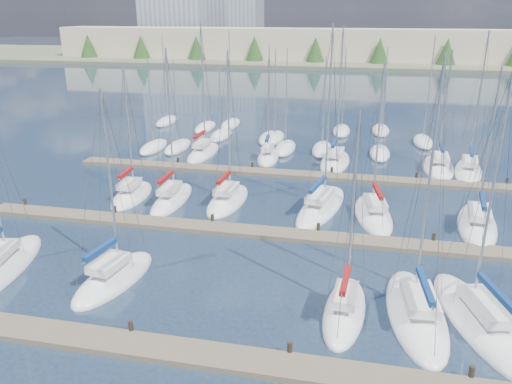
% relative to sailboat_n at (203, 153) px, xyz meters
% --- Properties ---
extents(ground, '(400.00, 400.00, 0.00)m').
position_rel_sailboat_n_xyz_m(ground, '(10.70, 24.51, -0.20)').
color(ground, '#243448').
rests_on(ground, ground).
extents(dock_near, '(44.00, 1.93, 1.10)m').
position_rel_sailboat_n_xyz_m(dock_near, '(10.70, -33.48, -0.04)').
color(dock_near, '#6B5E4C').
rests_on(dock_near, ground).
extents(dock_mid, '(44.00, 1.93, 1.10)m').
position_rel_sailboat_n_xyz_m(dock_mid, '(10.70, -19.48, -0.04)').
color(dock_mid, '#6B5E4C').
rests_on(dock_mid, ground).
extents(dock_far, '(44.00, 1.93, 1.10)m').
position_rel_sailboat_n_xyz_m(dock_far, '(10.70, -5.48, -0.04)').
color(dock_far, '#6B5E4C').
rests_on(dock_far, ground).
extents(sailboat_n, '(2.64, 8.31, 14.86)m').
position_rel_sailboat_n_xyz_m(sailboat_n, '(0.00, 0.00, 0.00)').
color(sailboat_n, white).
rests_on(sailboat_n, ground).
extents(sailboat_e, '(3.72, 9.30, 14.28)m').
position_rel_sailboat_n_xyz_m(sailboat_e, '(20.80, -27.82, -0.02)').
color(sailboat_e, white).
rests_on(sailboat_e, ground).
extents(sailboat_k, '(4.74, 10.52, 15.16)m').
position_rel_sailboat_n_xyz_m(sailboat_k, '(14.48, -13.59, -0.01)').
color(sailboat_k, white).
rests_on(sailboat_k, ground).
extents(sailboat_c, '(3.73, 7.50, 12.17)m').
position_rel_sailboat_n_xyz_m(sailboat_c, '(3.31, -27.83, -0.01)').
color(sailboat_c, white).
rests_on(sailboat_c, ground).
extents(sailboat_f, '(5.19, 10.17, 13.82)m').
position_rel_sailboat_n_xyz_m(sailboat_f, '(23.93, -27.83, -0.02)').
color(sailboat_f, white).
rests_on(sailboat_f, ground).
extents(sailboat_j, '(3.07, 7.90, 13.15)m').
position_rel_sailboat_n_xyz_m(sailboat_j, '(6.61, -13.80, -0.01)').
color(sailboat_j, white).
rests_on(sailboat_j, ground).
extents(sailboat_m, '(3.93, 9.29, 12.49)m').
position_rel_sailboat_n_xyz_m(sailboat_m, '(26.28, -14.77, -0.02)').
color(sailboat_m, white).
rests_on(sailboat_m, ground).
extents(sailboat_l, '(3.90, 8.59, 12.59)m').
position_rel_sailboat_n_xyz_m(sailboat_l, '(18.65, -14.40, -0.02)').
color(sailboat_l, white).
rests_on(sailboat_l, ground).
extents(sailboat_o, '(2.81, 6.36, 11.95)m').
position_rel_sailboat_n_xyz_m(sailboat_o, '(7.50, -0.38, -0.00)').
color(sailboat_o, white).
rests_on(sailboat_o, ground).
extents(sailboat_p, '(3.50, 8.91, 14.67)m').
position_rel_sailboat_n_xyz_m(sailboat_p, '(14.77, -0.45, -0.01)').
color(sailboat_p, white).
rests_on(sailboat_p, ground).
extents(sailboat_q, '(3.50, 8.81, 12.50)m').
position_rel_sailboat_n_xyz_m(sailboat_q, '(25.25, -0.03, -0.03)').
color(sailboat_q, white).
rests_on(sailboat_q, ground).
extents(sailboat_h, '(3.04, 7.01, 11.79)m').
position_rel_sailboat_n_xyz_m(sailboat_h, '(-1.87, -14.42, -0.02)').
color(sailboat_h, white).
rests_on(sailboat_h, ground).
extents(sailboat_i, '(2.42, 8.15, 13.35)m').
position_rel_sailboat_n_xyz_m(sailboat_i, '(1.91, -14.67, -0.00)').
color(sailboat_i, white).
rests_on(sailboat_i, ground).
extents(sailboat_b, '(4.60, 9.73, 12.79)m').
position_rel_sailboat_n_xyz_m(sailboat_b, '(-4.24, -28.03, -0.03)').
color(sailboat_b, white).
rests_on(sailboat_b, ground).
extents(sailboat_d, '(2.65, 7.07, 11.66)m').
position_rel_sailboat_n_xyz_m(sailboat_d, '(17.06, -28.41, -0.01)').
color(sailboat_d, white).
rests_on(sailboat_d, ground).
extents(sailboat_r, '(3.96, 9.10, 14.33)m').
position_rel_sailboat_n_xyz_m(sailboat_r, '(28.00, -0.97, -0.01)').
color(sailboat_r, white).
rests_on(sailboat_r, ground).
extents(distant_boats, '(36.93, 20.75, 13.30)m').
position_rel_sailboat_n_xyz_m(distant_boats, '(6.36, 8.28, 0.10)').
color(distant_boats, '#9EA0A5').
rests_on(distant_boats, ground).
extents(shoreline, '(400.00, 60.00, 38.00)m').
position_rel_sailboat_n_xyz_m(shoreline, '(-2.59, 114.28, 7.25)').
color(shoreline, '#666B51').
rests_on(shoreline, ground).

